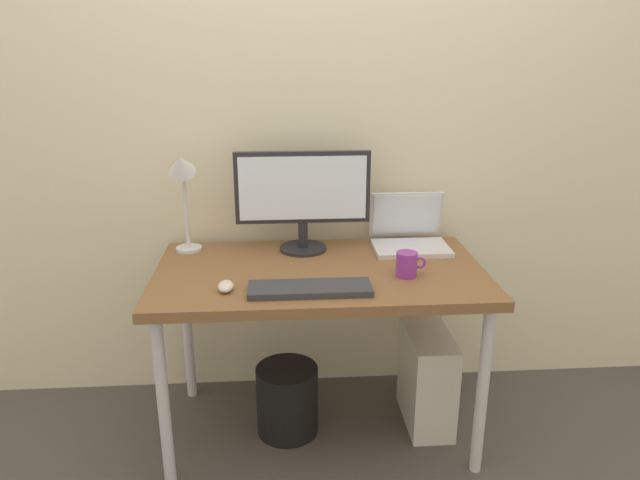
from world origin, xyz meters
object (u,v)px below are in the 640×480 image
object	(u,v)px
monitor	(303,194)
mouse	(226,286)
wastebasket	(287,399)
desk	(320,285)
desk_lamp	(183,180)
coffee_mug	(407,264)
computer_tower	(427,378)
laptop	(409,234)
keyboard	(310,289)

from	to	relation	value
monitor	mouse	bearing A→B (deg)	-125.16
monitor	wastebasket	bearing A→B (deg)	-110.18
desk	mouse	world-z (taller)	mouse
desk_lamp	coffee_mug	distance (m)	0.97
mouse	desk	bearing A→B (deg)	28.37
desk	desk_lamp	size ratio (longest dim) A/B	2.91
desk_lamp	computer_tower	distance (m)	1.33
desk	wastebasket	xyz separation A→B (m)	(-0.14, 0.00, -0.52)
laptop	computer_tower	distance (m)	0.63
monitor	laptop	size ratio (longest dim) A/B	1.76
monitor	coffee_mug	bearing A→B (deg)	-40.63
coffee_mug	computer_tower	xyz separation A→B (m)	(0.14, 0.12, -0.58)
keyboard	computer_tower	distance (m)	0.79
desk_lamp	computer_tower	world-z (taller)	desk_lamp
desk_lamp	computer_tower	size ratio (longest dim) A/B	1.05
desk_lamp	coffee_mug	xyz separation A→B (m)	(0.87, -0.33, -0.27)
desk	monitor	bearing A→B (deg)	103.69
monitor	wastebasket	world-z (taller)	monitor
mouse	keyboard	bearing A→B (deg)	-6.14
laptop	wastebasket	world-z (taller)	laptop
laptop	mouse	bearing A→B (deg)	-150.00
desk_lamp	wastebasket	distance (m)	1.01
desk	computer_tower	bearing A→B (deg)	3.55
monitor	mouse	size ratio (longest dim) A/B	6.25
computer_tower	monitor	bearing A→B (deg)	158.89
laptop	computer_tower	xyz separation A→B (m)	(0.06, -0.22, -0.59)
keyboard	wastebasket	xyz separation A→B (m)	(-0.09, 0.23, -0.60)
monitor	coffee_mug	size ratio (longest dim) A/B	4.88
laptop	wastebasket	distance (m)	0.88
wastebasket	keyboard	bearing A→B (deg)	-69.07
desk	laptop	world-z (taller)	laptop
keyboard	wastebasket	size ratio (longest dim) A/B	1.47
desk_lamp	coffee_mug	world-z (taller)	desk_lamp
laptop	mouse	xyz separation A→B (m)	(-0.76, -0.44, -0.04)
coffee_mug	desk_lamp	bearing A→B (deg)	159.40
monitor	keyboard	bearing A→B (deg)	-89.47
coffee_mug	computer_tower	size ratio (longest dim) A/B	0.27
mouse	coffee_mug	size ratio (longest dim) A/B	0.78
keyboard	mouse	size ratio (longest dim) A/B	4.89
monitor	computer_tower	world-z (taller)	monitor
desk	coffee_mug	xyz separation A→B (m)	(0.32, -0.10, 0.11)
keyboard	coffee_mug	world-z (taller)	coffee_mug
mouse	wastebasket	xyz separation A→B (m)	(0.21, 0.19, -0.61)
computer_tower	coffee_mug	bearing A→B (deg)	-138.47
laptop	coffee_mug	size ratio (longest dim) A/B	2.78
computer_tower	mouse	bearing A→B (deg)	-165.00
monitor	wastebasket	distance (m)	0.87
keyboard	computer_tower	bearing A→B (deg)	25.92
wastebasket	computer_tower	bearing A→B (deg)	2.27
monitor	computer_tower	distance (m)	0.95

